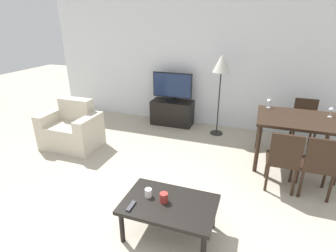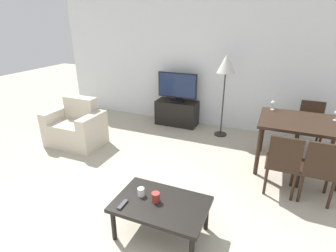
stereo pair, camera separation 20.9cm
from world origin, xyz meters
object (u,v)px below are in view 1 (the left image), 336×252
at_px(coffee_table, 169,207).
at_px(wine_glass_right, 331,110).
at_px(floor_lamp, 221,67).
at_px(cup_white_near, 164,197).
at_px(dining_chair_near_right, 319,164).
at_px(armchair, 72,130).
at_px(tv_stand, 172,113).
at_px(dining_table, 298,124).
at_px(tv, 172,87).
at_px(remote_primary, 131,206).
at_px(dining_chair_near, 283,158).
at_px(wine_glass_left, 269,102).
at_px(dining_chair_far, 304,121).
at_px(cup_colored_far, 148,193).

height_order(coffee_table, wine_glass_right, wine_glass_right).
xyz_separation_m(floor_lamp, cup_white_near, (-0.08, -2.77, -0.86)).
bearing_deg(dining_chair_near_right, armchair, 177.68).
relative_size(tv_stand, dining_table, 0.76).
relative_size(dining_chair_near_right, wine_glass_right, 5.75).
xyz_separation_m(tv_stand, tv, (0.00, -0.00, 0.56)).
height_order(floor_lamp, wine_glass_right, floor_lamp).
height_order(armchair, tv_stand, armchair).
xyz_separation_m(tv_stand, remote_primary, (0.64, -3.16, 0.15)).
relative_size(dining_chair_near, wine_glass_left, 5.75).
bearing_deg(wine_glass_left, remote_primary, -115.85).
bearing_deg(wine_glass_left, cup_white_near, -112.07).
height_order(armchair, wine_glass_right, wine_glass_right).
bearing_deg(coffee_table, dining_table, 56.54).
xyz_separation_m(tv_stand, wine_glass_left, (1.86, -0.64, 0.62)).
distance_m(armchair, dining_chair_far, 4.03).
bearing_deg(dining_chair_far, wine_glass_left, -146.75).
bearing_deg(cup_white_near, dining_chair_near_right, 37.89).
bearing_deg(coffee_table, tv_stand, 108.06).
relative_size(dining_chair_far, cup_white_near, 8.48).
height_order(dining_table, dining_chair_near, dining_chair_near).
height_order(dining_chair_near, cup_white_near, dining_chair_near).
height_order(dining_chair_near, wine_glass_left, wine_glass_left).
relative_size(dining_chair_far, floor_lamp, 0.55).
height_order(armchair, remote_primary, armchair).
relative_size(dining_chair_far, cup_colored_far, 9.47).
xyz_separation_m(coffee_table, wine_glass_right, (1.74, 2.17, 0.52)).
bearing_deg(floor_lamp, tv, 168.95).
distance_m(tv, remote_primary, 3.24).
xyz_separation_m(coffee_table, dining_chair_near, (1.11, 1.22, 0.12)).
xyz_separation_m(cup_white_near, wine_glass_right, (1.80, 2.17, 0.42)).
bearing_deg(dining_chair_near, dining_table, 75.17).
bearing_deg(coffee_table, dining_chair_near, 47.78).
height_order(armchair, floor_lamp, floor_lamp).
relative_size(cup_white_near, wine_glass_right, 0.68).
distance_m(dining_chair_near, dining_chair_far, 1.57).
distance_m(tv_stand, cup_white_near, 3.11).
bearing_deg(tv, wine_glass_right, -16.37).
relative_size(dining_chair_near, cup_colored_far, 9.47).
bearing_deg(tv, wine_glass_left, -18.90).
bearing_deg(tv_stand, armchair, -129.34).
xyz_separation_m(dining_chair_near_right, floor_lamp, (-1.49, 1.55, 0.84)).
distance_m(dining_table, wine_glass_left, 0.58).
bearing_deg(dining_table, dining_chair_near, -104.83).
bearing_deg(dining_table, armchair, -170.40).
bearing_deg(dining_table, cup_white_near, -124.62).
height_order(floor_lamp, wine_glass_left, floor_lamp).
xyz_separation_m(dining_table, floor_lamp, (-1.29, 0.79, 0.64)).
relative_size(armchair, dining_chair_near, 1.15).
bearing_deg(cup_colored_far, coffee_table, -6.27).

